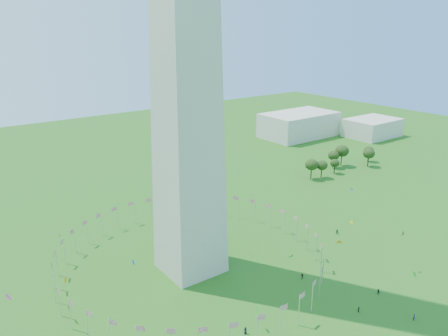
{
  "coord_description": "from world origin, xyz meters",
  "views": [
    {
      "loc": [
        -63.06,
        -52.37,
        72.3
      ],
      "look_at": [
        1.7,
        35.0,
        36.51
      ],
      "focal_mm": 35.0,
      "sensor_mm": 36.0,
      "label": 1
    }
  ],
  "objects": [
    {
      "name": "tree_line_east",
      "position": [
        114.51,
        85.64,
        4.85
      ],
      "size": [
        53.08,
        15.77,
        11.31
      ],
      "color": "#2A4617",
      "rests_on": "ground"
    },
    {
      "name": "kites_aloft",
      "position": [
        15.74,
        17.24,
        19.46
      ],
      "size": [
        113.88,
        71.09,
        41.29
      ],
      "color": "green",
      "rests_on": "ground"
    },
    {
      "name": "gov_building_east_b",
      "position": [
        190.0,
        120.0,
        6.0
      ],
      "size": [
        35.0,
        25.0,
        12.0
      ],
      "primitive_type": "cube",
      "color": "beige",
      "rests_on": "ground"
    },
    {
      "name": "crowd",
      "position": [
        16.58,
        -2.75,
        0.88
      ],
      "size": [
        88.93,
        73.67,
        1.96
      ],
      "color": "#341746",
      "rests_on": "ground"
    },
    {
      "name": "flag_ring",
      "position": [
        -0.0,
        50.0,
        4.5
      ],
      "size": [
        80.24,
        80.24,
        9.0
      ],
      "color": "silver",
      "rests_on": "ground"
    },
    {
      "name": "gov_building_east_a",
      "position": [
        150.0,
        150.0,
        8.0
      ],
      "size": [
        50.0,
        30.0,
        16.0
      ],
      "primitive_type": "cube",
      "color": "beige",
      "rests_on": "ground"
    }
  ]
}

